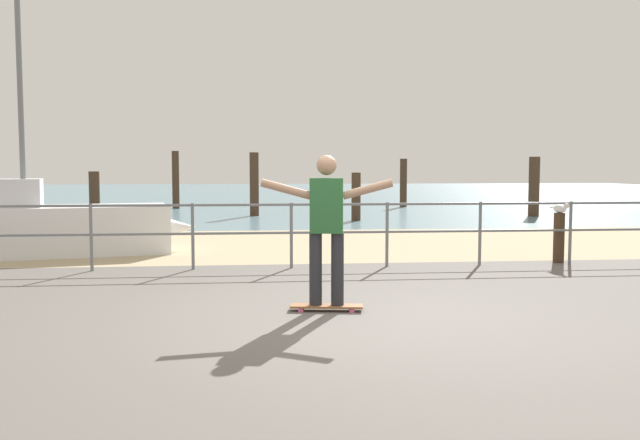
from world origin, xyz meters
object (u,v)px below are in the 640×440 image
object	(u,v)px
skateboarder	(327,221)
bollard_short	(559,238)
sailboat	(52,227)
seagull	(560,208)
skateboard	(326,306)

from	to	relation	value
skateboarder	bollard_short	bearing A→B (deg)	38.28
bollard_short	sailboat	bearing A→B (deg)	167.50
sailboat	seagull	size ratio (longest dim) A/B	10.53
skateboard	skateboarder	world-z (taller)	skateboarder
skateboarder	skateboard	bearing A→B (deg)	135.00
sailboat	skateboarder	bearing A→B (deg)	-50.14
sailboat	bollard_short	distance (m)	8.90
bollard_short	skateboard	bearing A→B (deg)	-141.72
skateboarder	bollard_short	distance (m)	5.47
skateboard	skateboarder	distance (m)	0.95
sailboat	bollard_short	xyz separation A→B (m)	(8.69, -1.93, -0.10)
skateboarder	bollard_short	xyz separation A→B (m)	(4.27, 3.37, -0.59)
skateboard	skateboarder	bearing A→B (deg)	-45.00
sailboat	skateboard	world-z (taller)	sailboat
sailboat	skateboard	size ratio (longest dim) A/B	6.25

